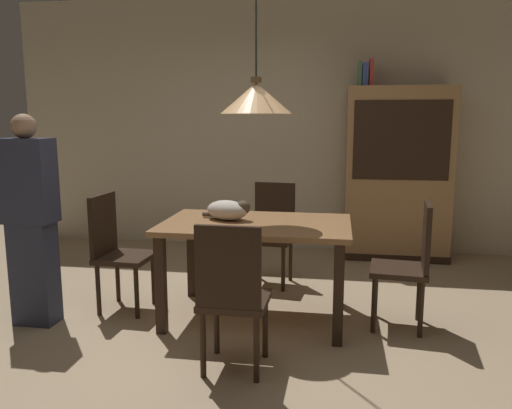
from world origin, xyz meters
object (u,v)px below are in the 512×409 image
chair_left_side (116,247)px  pendant_lamp (256,98)px  chair_far_back (272,228)px  book_blue_wide (365,75)px  cat_sleeping (228,210)px  book_red_tall (371,73)px  chair_near_front (232,292)px  hutch_bookcase (397,177)px  book_green_slim (359,74)px  chair_right_side (410,260)px  person_standing (31,221)px  dining_table (256,235)px

chair_left_side → pendant_lamp: (1.13, -0.00, 1.15)m
chair_far_back → book_blue_wide: (0.84, 1.06, 1.46)m
cat_sleeping → book_red_tall: 2.49m
cat_sleeping → chair_near_front: bearing=-76.6°
hutch_bookcase → book_green_slim: (-0.44, 0.00, 1.09)m
chair_right_side → book_green_slim: size_ratio=3.58×
hutch_bookcase → person_standing: size_ratio=1.19×
chair_far_back → chair_near_front: size_ratio=1.00×
book_blue_wide → dining_table: bearing=-113.7°
cat_sleeping → book_red_tall: size_ratio=1.46×
chair_left_side → book_red_tall: book_red_tall is taller
chair_right_side → dining_table: bearing=179.6°
pendant_lamp → hutch_bookcase: 2.42m
chair_right_side → person_standing: bearing=-172.7°
book_red_tall → hutch_bookcase: bearing=-0.3°
hutch_bookcase → chair_near_front: bearing=-113.6°
chair_near_front → pendant_lamp: pendant_lamp is taller
chair_left_side → pendant_lamp: pendant_lamp is taller
chair_near_front → cat_sleeping: (-0.22, 0.93, 0.32)m
chair_left_side → chair_far_back: bearing=37.6°
book_blue_wide → person_standing: bearing=-136.9°
pendant_lamp → book_green_slim: bearing=67.7°
chair_far_back → book_green_slim: bearing=53.5°
chair_near_front → person_standing: 1.71m
pendant_lamp → chair_far_back: bearing=89.4°
chair_near_front → book_blue_wide: bearing=73.2°
person_standing → hutch_bookcase: bearing=39.0°
chair_near_front → pendant_lamp: size_ratio=0.72×
book_blue_wide → chair_right_side: bearing=-81.9°
book_green_slim → person_standing: 3.54m
chair_right_side → chair_left_side: same height
chair_right_side → person_standing: size_ratio=0.60×
dining_table → chair_near_front: bearing=-90.1°
person_standing → chair_left_side: bearing=37.2°
chair_left_side → pendant_lamp: bearing=-0.2°
chair_right_side → chair_left_side: bearing=179.7°
chair_right_side → hutch_bookcase: 1.99m
chair_right_side → chair_near_front: 1.43m
chair_near_front → cat_sleeping: chair_near_front is taller
chair_far_back → hutch_bookcase: size_ratio=0.50×
book_green_slim → cat_sleeping: bearing=-118.4°
dining_table → hutch_bookcase: bearing=57.6°
chair_left_side → hutch_bookcase: hutch_bookcase is taller
pendant_lamp → book_blue_wide: (0.85, 1.94, 0.31)m
cat_sleeping → hutch_bookcase: (1.45, 1.88, 0.06)m
hutch_bookcase → book_green_slim: size_ratio=7.12×
chair_left_side → cat_sleeping: bearing=3.3°
chair_left_side → book_green_slim: (1.92, 1.94, 1.47)m
hutch_bookcase → chair_right_side: bearing=-93.0°
dining_table → book_blue_wide: book_blue_wide is taller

